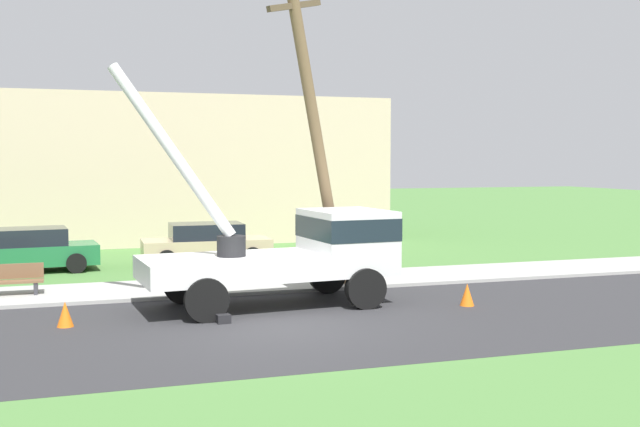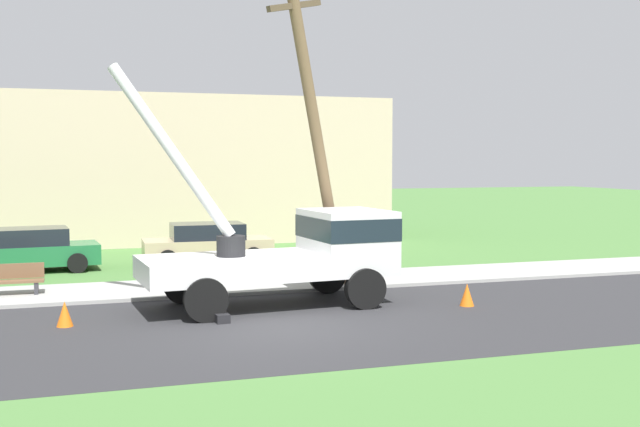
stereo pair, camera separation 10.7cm
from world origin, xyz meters
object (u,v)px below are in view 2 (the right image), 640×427
Objects in this scene: parked_sedan_green at (28,250)px; parked_sedan_tan at (207,243)px; utility_truck at (299,248)px; leaning_utility_pole at (315,127)px; traffic_cone_ahead at (467,295)px; park_bench at (12,281)px; traffic_cone_behind at (65,314)px.

parked_sedan_green is 1.02× the size of parked_sedan_tan.
leaning_utility_pole is at bearing 61.34° from utility_truck.
leaning_utility_pole is 15.79× the size of traffic_cone_ahead.
traffic_cone_ahead is at bearing -22.99° from park_bench.
leaning_utility_pole is 5.52× the size of park_bench.
utility_truck is 4.33× the size of park_bench.
traffic_cone_ahead is 0.13× the size of parked_sedan_tan.
traffic_cone_behind is 4.25m from park_bench.
parked_sedan_green is at bearing -178.75° from parked_sedan_tan.
traffic_cone_behind is at bearing -82.24° from parked_sedan_green.
parked_sedan_green is at bearing 88.50° from park_bench.
traffic_cone_behind is at bearing -71.38° from park_bench.
traffic_cone_behind is 0.35× the size of park_bench.
leaning_utility_pole is at bearing -73.11° from parked_sedan_tan.
leaning_utility_pole is at bearing 131.49° from traffic_cone_ahead.
parked_sedan_green is 2.84× the size of park_bench.
parked_sedan_tan is (4.65, 9.11, 0.43)m from traffic_cone_behind.
park_bench is (-10.87, 4.61, 0.18)m from traffic_cone_ahead.
utility_truck is 7.68m from park_bench.
traffic_cone_ahead is 1.00× the size of traffic_cone_behind.
traffic_cone_behind is at bearing -117.02° from parked_sedan_tan.
park_bench is (-1.36, 4.02, 0.18)m from traffic_cone_behind.
traffic_cone_ahead is at bearing -3.54° from traffic_cone_behind.
traffic_cone_behind is (-9.52, 0.59, 0.00)m from traffic_cone_ahead.
traffic_cone_ahead is 11.81m from park_bench.
leaning_utility_pole is (0.96, 1.76, 3.13)m from utility_truck.
park_bench reaches higher than traffic_cone_behind.
parked_sedan_green is at bearing 97.76° from traffic_cone_behind.
parked_sedan_green is (-1.23, 8.99, 0.43)m from traffic_cone_behind.
parked_sedan_tan is (-1.94, 6.39, -3.83)m from leaning_utility_pole.
traffic_cone_ahead is 14.40m from parked_sedan_green.
traffic_cone_behind is at bearing -170.32° from utility_truck.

